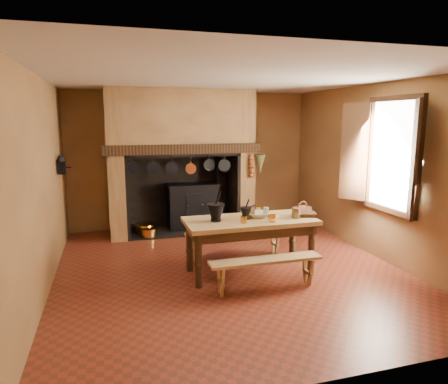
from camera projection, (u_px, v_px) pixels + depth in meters
name	position (u px, v px, depth m)	size (l,w,h in m)	color
floor	(229.00, 269.00, 6.03)	(5.50, 5.50, 0.00)	maroon
ceiling	(229.00, 78.00, 5.53)	(5.50, 5.50, 0.00)	silver
back_wall	(191.00, 160.00, 8.38)	(5.00, 0.02, 2.80)	#9C6F3E
wall_left	(42.00, 185.00, 5.09)	(0.02, 5.50, 2.80)	#9C6F3E
wall_right	(377.00, 171.00, 6.46)	(0.02, 5.50, 2.80)	#9C6F3E
wall_front	(329.00, 225.00, 3.18)	(5.00, 0.02, 2.80)	#9C6F3E
chimney_breast	(180.00, 141.00, 7.80)	(2.95, 0.96, 2.80)	#9C6F3E
iron_range	(193.00, 205.00, 8.24)	(1.12, 0.55, 1.60)	black
hearth_pans	(145.00, 230.00, 7.82)	(0.51, 0.62, 0.20)	gold
hanging_pans	(183.00, 167.00, 7.40)	(1.92, 0.29, 0.27)	black
onion_string	(252.00, 167.00, 7.76)	(0.12, 0.10, 0.46)	#944A1B
herb_bunch	(260.00, 164.00, 7.80)	(0.20, 0.20, 0.35)	brown
window	(386.00, 155.00, 5.99)	(0.39, 1.75, 1.76)	white
wall_coffee_mill	(61.00, 164.00, 6.56)	(0.23, 0.16, 0.31)	black
work_table	(250.00, 227.00, 5.78)	(1.88, 0.84, 0.81)	tan
bench_front	(266.00, 266.00, 5.26)	(1.52, 0.27, 0.43)	tan
bench_back	(237.00, 238.00, 6.43)	(1.65, 0.29, 0.46)	tan
mortar_large	(216.00, 211.00, 5.61)	(0.25, 0.25, 0.42)	black
mortar_small	(246.00, 212.00, 5.74)	(0.17, 0.17, 0.29)	black
coffee_grinder	(249.00, 213.00, 5.78)	(0.19, 0.16, 0.20)	#3B2012
brass_mug_a	(244.00, 220.00, 5.52)	(0.09, 0.09, 0.10)	gold
brass_mug_b	(258.00, 210.00, 6.10)	(0.09, 0.09, 0.10)	gold
mixing_bowl	(258.00, 215.00, 5.84)	(0.33, 0.33, 0.08)	beige
stoneware_crock	(296.00, 213.00, 5.80)	(0.12, 0.12, 0.15)	#53371E
glass_jar	(266.00, 212.00, 5.88)	(0.08, 0.08, 0.14)	beige
wicker_basket	(302.00, 210.00, 5.99)	(0.26, 0.21, 0.22)	#492615
wooden_tray	(305.00, 214.00, 5.92)	(0.32, 0.23, 0.06)	#3B2012
brass_cup	(272.00, 218.00, 5.57)	(0.13, 0.13, 0.10)	gold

